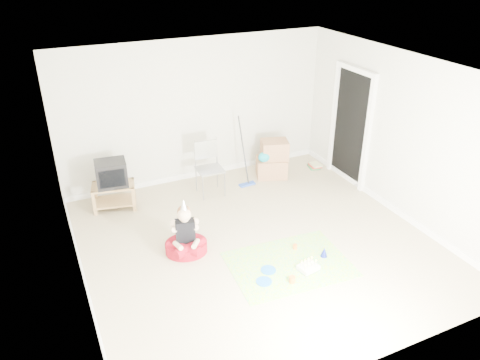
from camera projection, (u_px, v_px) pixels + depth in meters
name	position (u px, v px, depth m)	size (l,w,h in m)	color
ground	(257.00, 243.00, 7.01)	(5.00, 5.00, 0.00)	tan
doorway_recess	(351.00, 128.00, 8.44)	(0.02, 0.90, 2.05)	black
tv_stand	(114.00, 194.00, 7.83)	(0.77, 0.58, 0.43)	#A67D4B
crt_tv	(111.00, 173.00, 7.66)	(0.49, 0.41, 0.43)	black
folding_chair	(210.00, 170.00, 8.17)	(0.46, 0.44, 0.98)	gray
cardboard_boxes	(272.00, 160.00, 8.86)	(0.69, 0.60, 0.72)	#A67550
floor_mop	(247.00, 172.00, 8.55)	(0.31, 0.41, 1.24)	#244AB7
book_pile	(315.00, 166.00, 9.33)	(0.26, 0.30, 0.09)	#2A7F44
seated_woman	(186.00, 241.00, 6.73)	(0.73, 0.73, 0.87)	maroon
party_mat	(289.00, 264.00, 6.55)	(1.65, 1.20, 0.01)	#FF359D
birthday_cake	(308.00, 268.00, 6.42)	(0.30, 0.25, 0.13)	silver
blue_plate_near	(268.00, 270.00, 6.42)	(0.21, 0.21, 0.01)	blue
blue_plate_far	(264.00, 282.00, 6.20)	(0.21, 0.21, 0.01)	blue
orange_cup_near	(295.00, 247.00, 6.86)	(0.06, 0.06, 0.07)	orange
orange_cup_far	(292.00, 280.00, 6.18)	(0.08, 0.08, 0.09)	orange
blue_party_hat	(324.00, 252.00, 6.68)	(0.10, 0.10, 0.15)	#1721A1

